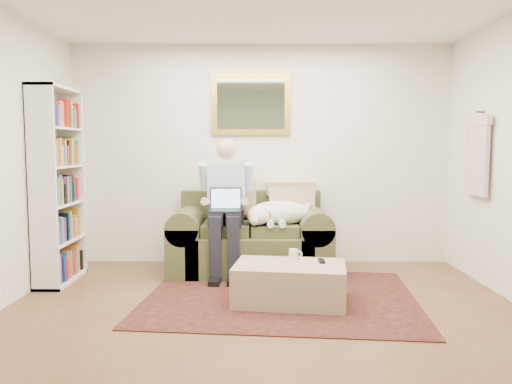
{
  "coord_description": "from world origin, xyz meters",
  "views": [
    {
      "loc": [
        -0.05,
        -3.5,
        1.39
      ],
      "look_at": [
        -0.06,
        1.42,
        0.95
      ],
      "focal_mm": 35.0,
      "sensor_mm": 36.0,
      "label": 1
    }
  ],
  "objects_px": {
    "sofa": "(251,245)",
    "sleeping_dog": "(279,213)",
    "laptop": "(225,205)",
    "coffee_mug": "(293,254)",
    "seated_man": "(226,207)",
    "bookshelf": "(58,186)",
    "ottoman": "(290,284)"
  },
  "relations": [
    {
      "from": "sofa",
      "to": "sleeping_dog",
      "type": "distance_m",
      "value": 0.5
    },
    {
      "from": "laptop",
      "to": "coffee_mug",
      "type": "relative_size",
      "value": 3.43
    },
    {
      "from": "sofa",
      "to": "coffee_mug",
      "type": "distance_m",
      "value": 1.07
    },
    {
      "from": "seated_man",
      "to": "bookshelf",
      "type": "distance_m",
      "value": 1.75
    },
    {
      "from": "sofa",
      "to": "coffee_mug",
      "type": "relative_size",
      "value": 17.67
    },
    {
      "from": "laptop",
      "to": "sleeping_dog",
      "type": "xyz_separation_m",
      "value": [
        0.58,
        0.14,
        -0.1
      ]
    },
    {
      "from": "sofa",
      "to": "seated_man",
      "type": "xyz_separation_m",
      "value": [
        -0.27,
        -0.16,
        0.44
      ]
    },
    {
      "from": "sleeping_dog",
      "to": "ottoman",
      "type": "height_order",
      "value": "sleeping_dog"
    },
    {
      "from": "seated_man",
      "to": "ottoman",
      "type": "xyz_separation_m",
      "value": [
        0.63,
        -0.99,
        -0.57
      ]
    },
    {
      "from": "sleeping_dog",
      "to": "bookshelf",
      "type": "bearing_deg",
      "value": -171.8
    },
    {
      "from": "seated_man",
      "to": "sleeping_dog",
      "type": "distance_m",
      "value": 0.59
    },
    {
      "from": "ottoman",
      "to": "bookshelf",
      "type": "relative_size",
      "value": 0.49
    },
    {
      "from": "laptop",
      "to": "ottoman",
      "type": "xyz_separation_m",
      "value": [
        0.63,
        -0.92,
        -0.6
      ]
    },
    {
      "from": "laptop",
      "to": "bookshelf",
      "type": "distance_m",
      "value": 1.73
    },
    {
      "from": "sleeping_dog",
      "to": "bookshelf",
      "type": "height_order",
      "value": "bookshelf"
    },
    {
      "from": "coffee_mug",
      "to": "seated_man",
      "type": "bearing_deg",
      "value": 129.36
    },
    {
      "from": "ottoman",
      "to": "seated_man",
      "type": "bearing_deg",
      "value": 122.47
    },
    {
      "from": "sofa",
      "to": "laptop",
      "type": "bearing_deg",
      "value": -138.98
    },
    {
      "from": "sofa",
      "to": "ottoman",
      "type": "relative_size",
      "value": 1.81
    },
    {
      "from": "sofa",
      "to": "ottoman",
      "type": "distance_m",
      "value": 1.22
    },
    {
      "from": "sofa",
      "to": "seated_man",
      "type": "distance_m",
      "value": 0.54
    },
    {
      "from": "bookshelf",
      "to": "seated_man",
      "type": "bearing_deg",
      "value": 8.57
    },
    {
      "from": "sofa",
      "to": "bookshelf",
      "type": "relative_size",
      "value": 0.88
    },
    {
      "from": "ottoman",
      "to": "laptop",
      "type": "bearing_deg",
      "value": 124.35
    },
    {
      "from": "sofa",
      "to": "seated_man",
      "type": "bearing_deg",
      "value": -148.55
    },
    {
      "from": "ottoman",
      "to": "bookshelf",
      "type": "bearing_deg",
      "value": 162.59
    },
    {
      "from": "sleeping_dog",
      "to": "ottoman",
      "type": "bearing_deg",
      "value": -87.36
    },
    {
      "from": "ottoman",
      "to": "coffee_mug",
      "type": "relative_size",
      "value": 9.76
    },
    {
      "from": "sofa",
      "to": "laptop",
      "type": "height_order",
      "value": "laptop"
    },
    {
      "from": "seated_man",
      "to": "sleeping_dog",
      "type": "xyz_separation_m",
      "value": [
        0.58,
        0.07,
        -0.07
      ]
    },
    {
      "from": "seated_man",
      "to": "laptop",
      "type": "relative_size",
      "value": 4.33
    },
    {
      "from": "seated_man",
      "to": "laptop",
      "type": "distance_m",
      "value": 0.08
    }
  ]
}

